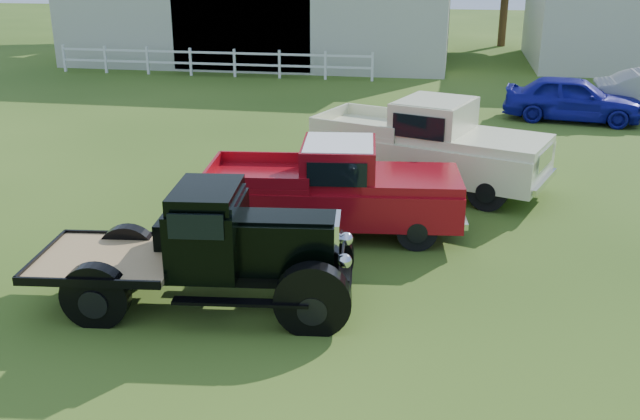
% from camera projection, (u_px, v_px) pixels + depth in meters
% --- Properties ---
extents(ground, '(120.00, 120.00, 0.00)m').
position_uv_depth(ground, '(294.00, 296.00, 11.39)').
color(ground, '#274511').
extents(shed_left, '(18.80, 10.20, 5.60)m').
position_uv_depth(shed_left, '(268.00, 1.00, 35.63)').
color(shed_left, '#AFB096').
rests_on(shed_left, ground).
extents(fence_rail, '(14.20, 0.16, 1.20)m').
position_uv_depth(fence_rail, '(212.00, 62.00, 31.01)').
color(fence_rail, white).
rests_on(fence_rail, ground).
extents(vintage_flatbed, '(5.04, 2.47, 1.92)m').
position_uv_depth(vintage_flatbed, '(203.00, 247.00, 10.82)').
color(vintage_flatbed, black).
rests_on(vintage_flatbed, ground).
extents(red_pickup, '(5.20, 2.49, 1.83)m').
position_uv_depth(red_pickup, '(333.00, 187.00, 13.70)').
color(red_pickup, maroon).
rests_on(red_pickup, ground).
extents(white_pickup, '(5.88, 3.82, 2.01)m').
position_uv_depth(white_pickup, '(428.00, 145.00, 16.33)').
color(white_pickup, beige).
rests_on(white_pickup, ground).
extents(misc_car_blue, '(4.48, 2.37, 1.45)m').
position_uv_depth(misc_car_blue, '(573.00, 98.00, 22.83)').
color(misc_car_blue, '#13138C').
rests_on(misc_car_blue, ground).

